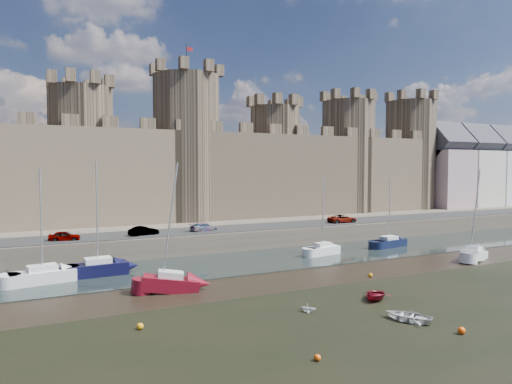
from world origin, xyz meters
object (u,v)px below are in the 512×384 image
(sailboat_2, at_px, (323,249))
(sailboat_0, at_px, (42,275))
(car_3, at_px, (342,219))
(sailboat_1, at_px, (98,267))
(car_2, at_px, (204,227))
(car_1, at_px, (144,231))
(sailboat_4, at_px, (171,282))
(car_0, at_px, (64,236))
(sailboat_5, at_px, (474,254))
(sailboat_3, at_px, (389,242))

(sailboat_2, bearing_deg, sailboat_0, 170.60)
(car_3, bearing_deg, sailboat_1, 106.09)
(car_2, height_order, sailboat_2, sailboat_2)
(sailboat_0, bearing_deg, car_1, 30.25)
(sailboat_0, height_order, sailboat_4, sailboat_4)
(car_0, relative_size, car_1, 0.94)
(car_1, height_order, car_2, car_1)
(sailboat_1, relative_size, sailboat_5, 1.06)
(sailboat_1, height_order, sailboat_4, sailboat_1)
(sailboat_2, xyz_separation_m, sailboat_5, (14.37, -10.20, -0.02))
(car_0, distance_m, sailboat_1, 9.02)
(car_0, bearing_deg, sailboat_3, -91.15)
(car_1, distance_m, car_3, 29.84)
(sailboat_0, distance_m, sailboat_5, 46.91)
(car_1, xyz_separation_m, car_3, (29.84, -0.11, 0.03))
(sailboat_0, height_order, sailboat_2, sailboat_0)
(car_2, xyz_separation_m, sailboat_3, (23.40, -8.95, -2.33))
(car_2, distance_m, sailboat_5, 33.16)
(car_1, bearing_deg, sailboat_1, 130.96)
(car_0, distance_m, sailboat_0, 9.79)
(sailboat_1, distance_m, sailboat_5, 42.21)
(sailboat_4, xyz_separation_m, sailboat_5, (35.76, -2.24, -0.05))
(sailboat_2, bearing_deg, car_0, 152.97)
(car_0, bearing_deg, sailboat_2, -97.15)
(sailboat_2, height_order, sailboat_3, sailboat_2)
(car_3, height_order, sailboat_0, sailboat_0)
(car_1, height_order, car_3, car_3)
(car_0, height_order, sailboat_1, sailboat_1)
(sailboat_2, xyz_separation_m, sailboat_4, (-21.39, -7.96, 0.03))
(car_2, bearing_deg, sailboat_1, 110.00)
(sailboat_1, xyz_separation_m, sailboat_2, (26.37, -0.85, -0.09))
(car_2, distance_m, sailboat_3, 25.17)
(sailboat_1, height_order, sailboat_3, sailboat_1)
(car_2, height_order, car_3, car_3)
(car_1, bearing_deg, sailboat_0, 117.16)
(car_1, distance_m, sailboat_0, 14.94)
(sailboat_4, bearing_deg, sailboat_5, 10.25)
(car_0, relative_size, sailboat_3, 0.37)
(car_0, relative_size, sailboat_1, 0.30)
(car_2, bearing_deg, sailboat_3, -122.84)
(car_3, height_order, sailboat_4, sailboat_4)
(car_2, bearing_deg, car_0, 80.17)
(car_3, relative_size, sailboat_3, 0.49)
(sailboat_0, distance_m, sailboat_2, 31.42)
(sailboat_0, height_order, sailboat_5, sailboat_0)
(car_0, xyz_separation_m, sailboat_4, (7.54, -17.16, -2.26))
(car_3, bearing_deg, sailboat_4, 121.87)
(car_2, height_order, sailboat_0, sailboat_0)
(sailboat_3, bearing_deg, sailboat_4, -174.48)
(sailboat_3, xyz_separation_m, sailboat_4, (-32.84, -8.83, 0.08))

